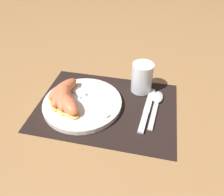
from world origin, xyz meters
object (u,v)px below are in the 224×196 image
object	(u,v)px
knife	(147,110)
citrus_wedge_1	(61,95)
spoon	(157,102)
citrus_wedge_3	(67,104)
fork	(85,98)
juice_glass	(142,79)
citrus_wedge_0	(63,90)
plate	(83,103)
citrus_wedge_2	(64,97)

from	to	relation	value
knife	citrus_wedge_1	world-z (taller)	citrus_wedge_1
spoon	citrus_wedge_3	bearing A→B (deg)	-158.65
fork	citrus_wedge_3	world-z (taller)	citrus_wedge_3
knife	citrus_wedge_3	bearing A→B (deg)	-165.85
juice_glass	citrus_wedge_3	distance (m)	0.25
citrus_wedge_1	citrus_wedge_3	world-z (taller)	citrus_wedge_3
knife	fork	bearing A→B (deg)	-179.49
juice_glass	citrus_wedge_0	world-z (taller)	juice_glass
plate	fork	bearing A→B (deg)	74.62
juice_glass	fork	size ratio (longest dim) A/B	0.60
citrus_wedge_2	fork	bearing A→B (deg)	27.56
citrus_wedge_0	plate	bearing A→B (deg)	-17.36
spoon	citrus_wedge_1	size ratio (longest dim) A/B	1.48
plate	knife	bearing A→B (deg)	5.16
juice_glass	citrus_wedge_2	world-z (taller)	juice_glass
juice_glass	spoon	world-z (taller)	juice_glass
knife	citrus_wedge_0	distance (m)	0.27
fork	citrus_wedge_2	xyz separation A→B (m)	(-0.06, -0.03, 0.02)
fork	citrus_wedge_3	xyz separation A→B (m)	(-0.03, -0.06, 0.02)
knife	citrus_wedge_2	size ratio (longest dim) A/B	1.51
plate	knife	size ratio (longest dim) A/B	1.21
plate	citrus_wedge_0	size ratio (longest dim) A/B	1.87
plate	juice_glass	size ratio (longest dim) A/B	2.43
citrus_wedge_1	citrus_wedge_3	bearing A→B (deg)	-46.31
fork	citrus_wedge_1	size ratio (longest dim) A/B	1.42
spoon	citrus_wedge_3	xyz separation A→B (m)	(-0.25, -0.10, 0.03)
juice_glass	knife	size ratio (longest dim) A/B	0.50
citrus_wedge_1	citrus_wedge_2	bearing A→B (deg)	-35.19
plate	citrus_wedge_1	xyz separation A→B (m)	(-0.06, -0.00, 0.02)
spoon	fork	distance (m)	0.22
citrus_wedge_1	citrus_wedge_0	bearing A→B (deg)	99.65
spoon	citrus_wedge_0	size ratio (longest dim) A/B	1.34
juice_glass	citrus_wedge_1	size ratio (longest dim) A/B	0.85
plate	fork	world-z (taller)	fork
citrus_wedge_0	citrus_wedge_2	distance (m)	0.04
citrus_wedge_0	citrus_wedge_3	bearing A→B (deg)	-58.14
citrus_wedge_0	citrus_wedge_3	size ratio (longest dim) A/B	1.14
spoon	citrus_wedge_0	world-z (taller)	citrus_wedge_0
plate	spoon	world-z (taller)	plate
citrus_wedge_2	citrus_wedge_3	distance (m)	0.03
citrus_wedge_3	plate	bearing A→B (deg)	52.38
plate	spoon	bearing A→B (deg)	14.96
citrus_wedge_2	citrus_wedge_3	xyz separation A→B (m)	(0.02, -0.03, -0.00)
citrus_wedge_0	citrus_wedge_1	xyz separation A→B (m)	(0.00, -0.03, -0.00)
juice_glass	knife	xyz separation A→B (m)	(0.03, -0.10, -0.04)
citrus_wedge_1	spoon	bearing A→B (deg)	12.60
plate	citrus_wedge_1	bearing A→B (deg)	-175.94
juice_glass	citrus_wedge_3	bearing A→B (deg)	-141.70
plate	spoon	size ratio (longest dim) A/B	1.39
citrus_wedge_0	citrus_wedge_2	size ratio (longest dim) A/B	0.98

